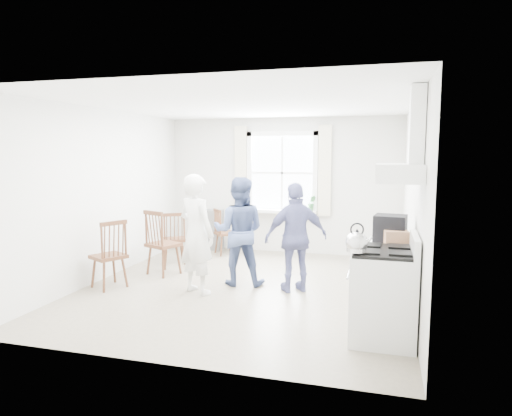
% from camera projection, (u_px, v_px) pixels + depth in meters
% --- Properties ---
extents(room_shell, '(4.62, 5.12, 2.64)m').
position_uv_depth(room_shell, '(245.00, 198.00, 6.43)').
color(room_shell, gray).
rests_on(room_shell, ground).
extents(window_assembly, '(1.88, 0.24, 1.70)m').
position_uv_depth(window_assembly, '(282.00, 177.00, 8.75)').
color(window_assembly, white).
rests_on(window_assembly, room_shell).
extents(range_hood, '(0.45, 0.76, 0.94)m').
position_uv_depth(range_hood, '(405.00, 157.00, 4.52)').
color(range_hood, white).
rests_on(range_hood, room_shell).
extents(shelf_unit, '(0.40, 0.30, 0.80)m').
position_uv_depth(shelf_unit, '(212.00, 230.00, 9.14)').
color(shelf_unit, slate).
rests_on(shelf_unit, ground).
extents(gas_stove, '(0.68, 0.76, 1.12)m').
position_uv_depth(gas_stove, '(383.00, 294.00, 4.74)').
color(gas_stove, silver).
rests_on(gas_stove, ground).
extents(kettle, '(0.22, 0.22, 0.31)m').
position_uv_depth(kettle, '(357.00, 243.00, 4.50)').
color(kettle, silver).
rests_on(kettle, gas_stove).
extents(low_cabinet, '(0.50, 0.55, 0.90)m').
position_uv_depth(low_cabinet, '(389.00, 279.00, 5.39)').
color(low_cabinet, white).
rests_on(low_cabinet, ground).
extents(stereo_stack, '(0.40, 0.37, 0.32)m').
position_uv_depth(stereo_stack, '(390.00, 229.00, 5.32)').
color(stereo_stack, black).
rests_on(stereo_stack, low_cabinet).
extents(cardboard_box, '(0.29, 0.23, 0.17)m').
position_uv_depth(cardboard_box, '(396.00, 238.00, 5.14)').
color(cardboard_box, '#AE7954').
rests_on(cardboard_box, low_cabinet).
extents(windsor_chair_a, '(0.53, 0.53, 0.92)m').
position_uv_depth(windsor_chair_a, '(174.00, 233.00, 7.89)').
color(windsor_chair_a, '#4B2918').
rests_on(windsor_chair_a, ground).
extents(windsor_chair_b, '(0.57, 0.57, 1.05)m').
position_uv_depth(windsor_chair_b, '(158.00, 236.00, 7.17)').
color(windsor_chair_b, '#4B2918').
rests_on(windsor_chair_b, ground).
extents(windsor_chair_c, '(0.56, 0.57, 1.00)m').
position_uv_depth(windsor_chair_c, '(112.00, 247.00, 6.46)').
color(windsor_chair_c, '#4B2918').
rests_on(windsor_chair_c, ground).
extents(person_left, '(0.80, 0.80, 1.66)m').
position_uv_depth(person_left, '(197.00, 234.00, 6.26)').
color(person_left, white).
rests_on(person_left, ground).
extents(person_mid, '(0.88, 0.88, 1.59)m').
position_uv_depth(person_mid, '(239.00, 231.00, 6.68)').
color(person_mid, '#475784').
rests_on(person_mid, ground).
extents(person_right, '(1.22, 1.22, 1.53)m').
position_uv_depth(person_right, '(296.00, 238.00, 6.34)').
color(person_right, navy).
rests_on(person_right, ground).
extents(potted_plant, '(0.19, 0.19, 0.29)m').
position_uv_depth(potted_plant, '(312.00, 203.00, 8.57)').
color(potted_plant, '#34763F').
rests_on(potted_plant, window_assembly).
extents(windsor_chair_d, '(0.51, 0.52, 0.88)m').
position_uv_depth(windsor_chair_d, '(221.00, 227.00, 8.67)').
color(windsor_chair_d, '#4B2918').
rests_on(windsor_chair_d, ground).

